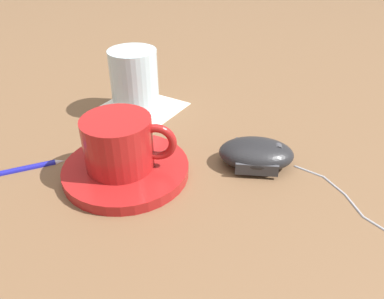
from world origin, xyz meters
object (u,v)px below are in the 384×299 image
coffee_cup (120,143)px  drinking_glass (134,81)px  saucer (126,169)px  computer_mouse (256,154)px

coffee_cup → drinking_glass: (-0.09, 0.15, 0.01)m
coffee_cup → drinking_glass: drinking_glass is taller
saucer → drinking_glass: bearing=122.7°
drinking_glass → coffee_cup: bearing=-58.5°
saucer → computer_mouse: (0.13, 0.10, 0.01)m
computer_mouse → coffee_cup: bearing=-143.2°
saucer → coffee_cup: size_ratio=1.45×
drinking_glass → saucer: bearing=-57.3°
saucer → drinking_glass: 0.18m
saucer → computer_mouse: size_ratio=1.37×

